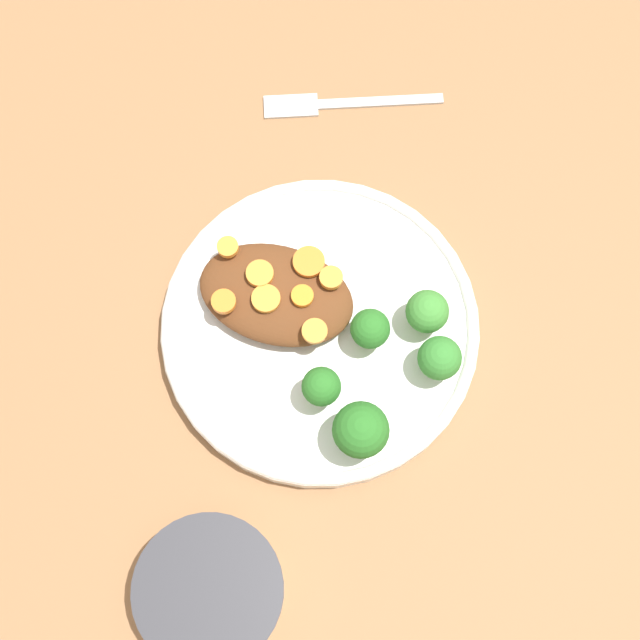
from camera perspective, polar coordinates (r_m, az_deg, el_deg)
name	(u,v)px	position (r m, az deg, el deg)	size (l,w,h in m)	color
ground_plane	(320,332)	(0.79, 0.00, -0.77)	(4.00, 4.00, 0.00)	#8C603D
plate	(320,327)	(0.78, 0.00, -0.48)	(0.28, 0.28, 0.03)	silver
dip_bowl	(211,590)	(0.74, -7.00, -16.79)	(0.12, 0.12, 0.06)	white
stew_mound	(276,294)	(0.77, -2.82, 1.64)	(0.14, 0.09, 0.03)	#5B3319
broccoli_floret_0	(427,312)	(0.75, 6.86, 0.49)	(0.04, 0.04, 0.05)	#759E51
broccoli_floret_1	(439,359)	(0.74, 7.64, -2.47)	(0.04, 0.04, 0.05)	#7FA85B
broccoli_floret_2	(361,430)	(0.72, 2.62, -7.06)	(0.05, 0.05, 0.06)	#759E51
broccoli_floret_3	(371,327)	(0.75, 3.27, -0.45)	(0.03, 0.03, 0.05)	#759E51
broccoli_floret_4	(321,388)	(0.73, 0.09, -4.34)	(0.03, 0.03, 0.05)	#7FA85B
carrot_slice_0	(309,262)	(0.76, -0.72, 3.75)	(0.03, 0.03, 0.00)	orange
carrot_slice_1	(318,332)	(0.74, -0.15, -0.78)	(0.02, 0.02, 0.01)	orange
carrot_slice_2	(260,274)	(0.75, -3.87, 2.97)	(0.02, 0.02, 0.01)	orange
carrot_slice_3	(228,247)	(0.77, -5.93, 4.67)	(0.02, 0.02, 0.01)	orange
carrot_slice_4	(264,303)	(0.75, -3.58, 1.07)	(0.02, 0.02, 0.00)	orange
carrot_slice_5	(302,296)	(0.75, -1.14, 1.55)	(0.02, 0.02, 0.01)	orange
carrot_slice_6	(224,302)	(0.75, -6.19, 1.18)	(0.02, 0.02, 0.01)	orange
carrot_slice_7	(334,279)	(0.75, 0.93, 2.67)	(0.02, 0.02, 0.01)	orange
fork	(335,103)	(0.88, 0.97, 13.71)	(0.17, 0.07, 0.01)	#B8B8B8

